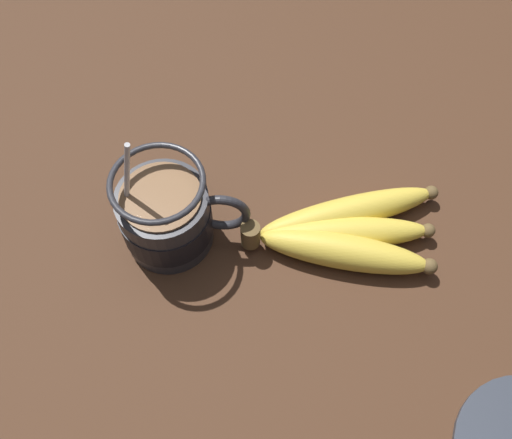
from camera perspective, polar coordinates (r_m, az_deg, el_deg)
table at (r=61.60cm, az=-3.22°, el=-3.42°), size 132.06×132.06×3.52cm
coffee_mug at (r=57.57cm, az=-8.90°, el=0.36°), size 13.10×9.28×15.69cm
banana_bunch at (r=59.43cm, az=8.88°, el=-1.28°), size 20.93×12.27×4.16cm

